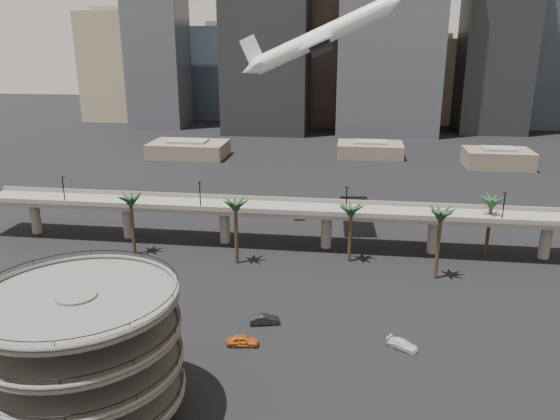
# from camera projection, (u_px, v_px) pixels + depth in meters

# --- Properties ---
(ground) EXTENTS (700.00, 700.00, 0.00)m
(ground) POSITION_uv_depth(u_px,v_px,m) (209.00, 408.00, 65.84)
(ground) COLOR black
(ground) RESTS_ON ground
(parking_ramp) EXTENTS (22.20, 22.20, 17.35)m
(parking_ramp) POSITION_uv_depth(u_px,v_px,m) (83.00, 347.00, 60.77)
(parking_ramp) COLOR #4B4946
(parking_ramp) RESTS_ON ground
(overpass) EXTENTS (130.00, 9.30, 14.70)m
(overpass) POSITION_uv_depth(u_px,v_px,m) (275.00, 212.00, 115.52)
(overpass) COLOR #68635D
(overpass) RESTS_ON ground
(palm_trees) EXTENTS (76.40, 18.40, 14.00)m
(palm_trees) POSITION_uv_depth(u_px,v_px,m) (328.00, 207.00, 105.43)
(palm_trees) COLOR #472F1E
(palm_trees) RESTS_ON ground
(low_buildings) EXTENTS (135.00, 27.50, 6.80)m
(low_buildings) POSITION_uv_depth(u_px,v_px,m) (328.00, 152.00, 198.39)
(low_buildings) COLOR brown
(low_buildings) RESTS_ON ground
(skyline) EXTENTS (269.00, 86.00, 122.64)m
(skyline) POSITION_uv_depth(u_px,v_px,m) (357.00, 32.00, 255.16)
(skyline) COLOR gray
(skyline) RESTS_ON ground
(airborne_jet) EXTENTS (36.32, 33.33, 18.90)m
(airborne_jet) POSITION_uv_depth(u_px,v_px,m) (319.00, 38.00, 119.61)
(airborne_jet) COLOR silver
(airborne_jet) RESTS_ON ground
(car_a) EXTENTS (4.79, 2.36, 1.57)m
(car_a) POSITION_uv_depth(u_px,v_px,m) (243.00, 341.00, 79.02)
(car_a) COLOR #CA5F1C
(car_a) RESTS_ON ground
(car_b) EXTENTS (4.96, 2.71, 1.55)m
(car_b) POSITION_uv_depth(u_px,v_px,m) (265.00, 319.00, 84.95)
(car_b) COLOR black
(car_b) RESTS_ON ground
(car_c) EXTENTS (4.87, 3.95, 1.33)m
(car_c) POSITION_uv_depth(u_px,v_px,m) (403.00, 344.00, 78.28)
(car_c) COLOR silver
(car_c) RESTS_ON ground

